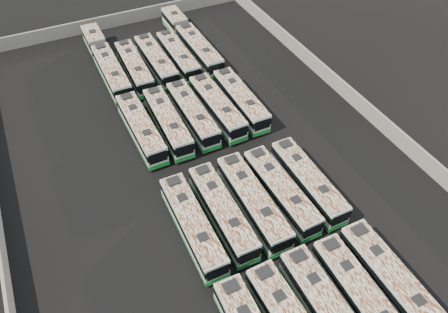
# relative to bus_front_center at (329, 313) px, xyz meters

# --- Properties ---
(ground) EXTENTS (140.00, 140.00, 0.00)m
(ground) POSITION_rel_bus_front_center_xyz_m (-1.59, 21.58, -1.71)
(ground) COLOR black
(ground) RESTS_ON ground
(perimeter_wall) EXTENTS (45.20, 73.20, 2.20)m
(perimeter_wall) POSITION_rel_bus_front_center_xyz_m (-1.59, 21.58, -0.61)
(perimeter_wall) COLOR gray
(perimeter_wall) RESTS_ON ground
(bus_front_center) EXTENTS (2.59, 11.88, 3.34)m
(bus_front_center) POSITION_rel_bus_front_center_xyz_m (0.00, 0.00, 0.00)
(bus_front_center) COLOR silver
(bus_front_center) RESTS_ON ground
(bus_front_right) EXTENTS (2.72, 11.69, 3.28)m
(bus_front_right) POSITION_rel_bus_front_center_xyz_m (3.27, -0.14, -0.03)
(bus_front_right) COLOR silver
(bus_front_right) RESTS_ON ground
(bus_front_far_right) EXTENTS (2.55, 12.01, 3.38)m
(bus_front_far_right) POSITION_rel_bus_front_center_xyz_m (6.60, -0.16, 0.02)
(bus_front_far_right) COLOR silver
(bus_front_far_right) RESTS_ON ground
(bus_midfront_far_left) EXTENTS (2.61, 11.83, 3.33)m
(bus_midfront_far_left) POSITION_rel_bus_front_center_xyz_m (-6.68, 13.08, -0.01)
(bus_midfront_far_left) COLOR silver
(bus_midfront_far_left) RESTS_ON ground
(bus_midfront_left) EXTENTS (2.58, 11.74, 3.30)m
(bus_midfront_left) POSITION_rel_bus_front_center_xyz_m (-3.36, 13.27, -0.02)
(bus_midfront_left) COLOR silver
(bus_midfront_left) RESTS_ON ground
(bus_midfront_center) EXTENTS (2.74, 12.11, 3.40)m
(bus_midfront_center) POSITION_rel_bus_front_center_xyz_m (-0.04, 13.07, 0.03)
(bus_midfront_center) COLOR silver
(bus_midfront_center) RESTS_ON ground
(bus_midfront_right) EXTENTS (2.73, 11.66, 3.27)m
(bus_midfront_right) POSITION_rel_bus_front_center_xyz_m (3.28, 13.07, -0.04)
(bus_midfront_right) COLOR silver
(bus_midfront_right) RESTS_ON ground
(bus_midfront_far_right) EXTENTS (2.46, 11.52, 3.24)m
(bus_midfront_far_right) POSITION_rel_bus_front_center_xyz_m (6.63, 13.03, -0.05)
(bus_midfront_far_right) COLOR silver
(bus_midfront_far_right) RESTS_ON ground
(bus_midback_far_left) EXTENTS (2.68, 11.86, 3.33)m
(bus_midback_far_left) POSITION_rel_bus_front_center_xyz_m (-6.71, 28.95, -0.01)
(bus_midback_far_left) COLOR silver
(bus_midback_far_left) RESTS_ON ground
(bus_midback_left) EXTENTS (2.74, 11.80, 3.31)m
(bus_midback_left) POSITION_rel_bus_front_center_xyz_m (-3.39, 28.70, -0.02)
(bus_midback_left) COLOR silver
(bus_midback_left) RESTS_ON ground
(bus_midback_center) EXTENTS (2.48, 11.68, 3.29)m
(bus_midback_center) POSITION_rel_bus_front_center_xyz_m (-0.05, 28.79, -0.03)
(bus_midback_center) COLOR silver
(bus_midback_center) RESTS_ON ground
(bus_midback_right) EXTENTS (2.75, 11.87, 3.33)m
(bus_midback_right) POSITION_rel_bus_front_center_xyz_m (3.32, 28.70, -0.01)
(bus_midback_right) COLOR silver
(bus_midback_right) RESTS_ON ground
(bus_midback_far_right) EXTENTS (2.54, 11.67, 3.28)m
(bus_midback_far_right) POSITION_rel_bus_front_center_xyz_m (6.66, 28.70, -0.03)
(bus_midback_far_right) COLOR silver
(bus_midback_far_right) RESTS_ON ground
(bus_back_far_left) EXTENTS (2.55, 18.59, 3.37)m
(bus_back_far_left) POSITION_rel_bus_front_center_xyz_m (-6.70, 45.27, 0.01)
(bus_back_far_left) COLOR silver
(bus_back_far_left) RESTS_ON ground
(bus_back_left) EXTENTS (2.73, 11.64, 3.26)m
(bus_back_left) POSITION_rel_bus_front_center_xyz_m (-3.45, 41.89, -0.04)
(bus_back_left) COLOR silver
(bus_back_left) RESTS_ON ground
(bus_back_center) EXTENTS (2.61, 11.81, 3.32)m
(bus_back_center) POSITION_rel_bus_front_center_xyz_m (-0.10, 42.13, -0.01)
(bus_back_center) COLOR silver
(bus_back_center) RESTS_ON ground
(bus_back_right) EXTENTS (2.47, 11.56, 3.26)m
(bus_back_right) POSITION_rel_bus_front_center_xyz_m (3.24, 41.99, -0.05)
(bus_back_right) COLOR silver
(bus_back_right) RESTS_ON ground
(bus_back_far_right) EXTENTS (2.61, 18.68, 3.39)m
(bus_back_far_right) POSITION_rel_bus_front_center_xyz_m (6.66, 45.38, 0.02)
(bus_back_far_right) COLOR silver
(bus_back_far_right) RESTS_ON ground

